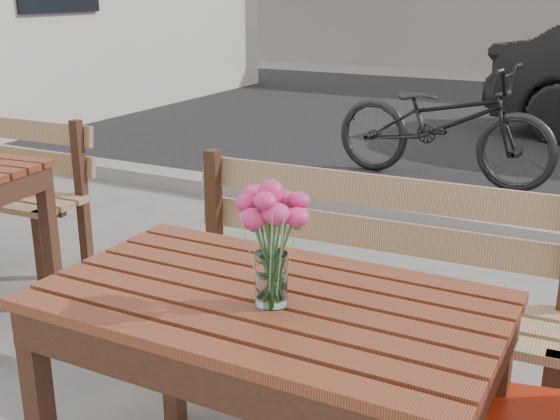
{
  "coord_description": "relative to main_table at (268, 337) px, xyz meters",
  "views": [
    {
      "loc": [
        0.93,
        -1.54,
        1.57
      ],
      "look_at": [
        0.12,
        0.0,
        1.02
      ],
      "focal_mm": 45.0,
      "sensor_mm": 36.0,
      "label": 1
    }
  ],
  "objects": [
    {
      "name": "street",
      "position": [
        -0.09,
        5.07,
        -0.62
      ],
      "size": [
        30.0,
        8.12,
        0.12
      ],
      "color": "black",
      "rests_on": "ground"
    },
    {
      "name": "main_vase",
      "position": [
        0.03,
        -0.04,
        0.34
      ],
      "size": [
        0.19,
        0.19,
        0.34
      ],
      "color": "white",
      "rests_on": "main_table"
    },
    {
      "name": "main_table",
      "position": [
        0.0,
        0.0,
        0.0
      ],
      "size": [
        1.26,
        0.74,
        0.77
      ],
      "rotation": [
        0.0,
        0.0,
        -0.0
      ],
      "color": "#5C2318",
      "rests_on": "ground"
    },
    {
      "name": "bicycle",
      "position": [
        -0.64,
        4.22,
        -0.15
      ],
      "size": [
        1.95,
        0.84,
        0.99
      ],
      "primitive_type": "imported",
      "rotation": [
        0.0,
        0.0,
        1.48
      ],
      "color": "black",
      "rests_on": "ground"
    },
    {
      "name": "main_bench",
      "position": [
        -0.01,
        0.79,
        -0.07
      ],
      "size": [
        1.55,
        0.52,
        0.96
      ],
      "rotation": [
        0.0,
        0.0,
        0.04
      ],
      "color": "olive",
      "rests_on": "ground"
    }
  ]
}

